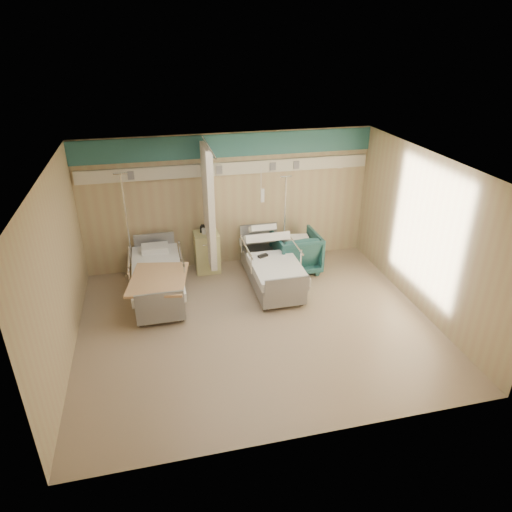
% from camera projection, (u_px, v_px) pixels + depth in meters
% --- Properties ---
extents(ground, '(6.00, 5.00, 0.00)m').
position_uv_depth(ground, '(257.00, 325.00, 7.90)').
color(ground, gray).
rests_on(ground, ground).
extents(room_walls, '(6.04, 5.04, 2.82)m').
position_uv_depth(room_walls, '(251.00, 220.00, 7.29)').
color(room_walls, tan).
rests_on(room_walls, ground).
extents(bed_right, '(1.00, 2.16, 0.63)m').
position_uv_depth(bed_right, '(271.00, 270.00, 9.02)').
color(bed_right, white).
rests_on(bed_right, ground).
extents(bed_left, '(1.00, 2.16, 0.63)m').
position_uv_depth(bed_left, '(158.00, 283.00, 8.56)').
color(bed_left, white).
rests_on(bed_left, ground).
extents(bedside_cabinet, '(0.50, 0.48, 0.85)m').
position_uv_depth(bedside_cabinet, '(207.00, 252.00, 9.52)').
color(bedside_cabinet, '#CBC87F').
rests_on(bedside_cabinet, ground).
extents(visitor_armchair, '(0.94, 0.96, 0.85)m').
position_uv_depth(visitor_armchair, '(296.00, 252.00, 9.53)').
color(visitor_armchair, '#205151').
rests_on(visitor_armchair, ground).
extents(waffle_blanket, '(0.62, 0.56, 0.06)m').
position_uv_depth(waffle_blanket, '(296.00, 232.00, 9.31)').
color(waffle_blanket, silver).
rests_on(waffle_blanket, visitor_armchair).
extents(iv_stand_right, '(0.35, 0.35, 1.97)m').
position_uv_depth(iv_stand_right, '(284.00, 247.00, 9.79)').
color(iv_stand_right, silver).
rests_on(iv_stand_right, ground).
extents(iv_stand_left, '(0.39, 0.39, 2.20)m').
position_uv_depth(iv_stand_left, '(132.00, 257.00, 9.24)').
color(iv_stand_left, silver).
rests_on(iv_stand_left, ground).
extents(call_remote, '(0.22, 0.15, 0.04)m').
position_uv_depth(call_remote, '(263.00, 256.00, 8.84)').
color(call_remote, black).
rests_on(call_remote, bed_right).
extents(tan_blanket, '(1.17, 1.37, 0.04)m').
position_uv_depth(tan_blanket, '(158.00, 279.00, 8.02)').
color(tan_blanket, tan).
rests_on(tan_blanket, bed_left).
extents(toiletry_bag, '(0.27, 0.21, 0.13)m').
position_uv_depth(toiletry_bag, '(206.00, 229.00, 9.37)').
color(toiletry_bag, black).
rests_on(toiletry_bag, bedside_cabinet).
extents(white_cup, '(0.11, 0.11, 0.12)m').
position_uv_depth(white_cup, '(204.00, 231.00, 9.28)').
color(white_cup, white).
rests_on(white_cup, bedside_cabinet).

